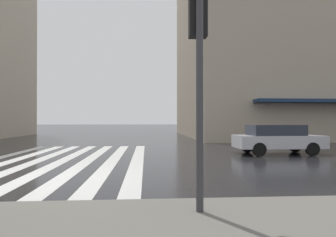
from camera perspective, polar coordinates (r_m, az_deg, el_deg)
The scene contains 5 objects.
ground_plane at distance 9.27m, azimuth -20.77°, elevation -10.45°, with size 220.00×220.00×0.00m, color black.
zebra_crossing at distance 13.28m, azimuth -18.87°, elevation -7.36°, with size 13.00×6.50×0.01m.
haussmann_block_corner at distance 36.19m, azimuth 23.00°, elevation 16.13°, with size 20.52×23.46×24.24m.
traffic_signal_post at distance 5.22m, azimuth 5.73°, elevation 12.97°, with size 0.44×0.30×3.73m.
car_silver at distance 15.60m, azimuth 19.80°, elevation -3.53°, with size 1.85×4.10×1.41m.
Camera 1 is at (-8.75, -2.62, 1.63)m, focal length 32.51 mm.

